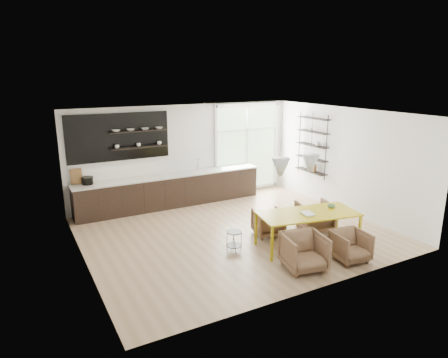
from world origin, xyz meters
TOP-DOWN VIEW (x-y plane):
  - room at (0.58, 1.10)m, footprint 7.02×6.01m
  - kitchen_run at (-0.70, 2.69)m, footprint 5.54×0.69m
  - right_shelving at (3.36, 1.17)m, footprint 0.26×1.22m
  - dining_table at (1.02, -1.47)m, footprint 2.35×1.39m
  - armchair_back_left at (0.65, -0.50)m, footprint 0.80×0.82m
  - armchair_back_right at (1.82, -0.80)m, footprint 0.95×0.97m
  - armchair_front_left at (0.28, -2.27)m, footprint 0.93×0.94m
  - armchair_front_right at (1.37, -2.43)m, footprint 0.74×0.76m
  - wire_stool at (-0.52, -0.89)m, footprint 0.36×0.36m
  - table_book at (0.83, -1.52)m, footprint 0.28×0.35m
  - table_bowl at (1.73, -1.44)m, footprint 0.25×0.25m

SIDE VIEW (x-z plane):
  - wire_stool at x=-0.52m, z-range 0.06..0.51m
  - armchair_back_left at x=0.65m, z-range 0.00..0.62m
  - armchair_front_right at x=1.37m, z-range 0.00..0.63m
  - armchair_back_right at x=1.82m, z-range 0.00..0.73m
  - armchair_front_left at x=0.28m, z-range 0.00..0.73m
  - kitchen_run at x=-0.70m, z-range -0.78..1.97m
  - dining_table at x=1.02m, z-range 0.35..1.15m
  - table_book at x=0.83m, z-range 0.80..0.83m
  - table_bowl at x=1.73m, z-range 0.80..0.86m
  - room at x=0.58m, z-range 0.00..2.92m
  - right_shelving at x=3.36m, z-range 0.70..2.60m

